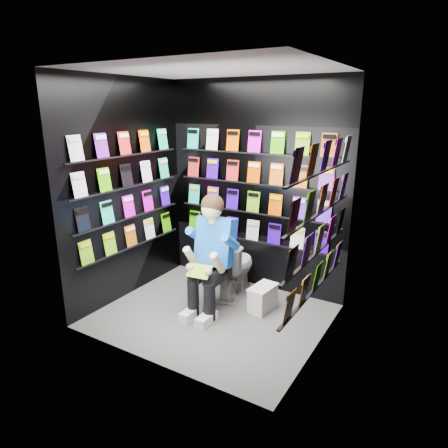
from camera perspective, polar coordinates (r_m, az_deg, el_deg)
The scene contains 14 objects.
floor at distance 4.61m, azimuth -1.71°, elevation -12.93°, with size 2.40×2.40×0.00m, color #60605E.
ceiling at distance 4.03m, azimuth -2.04°, elevation 21.26°, with size 2.40×2.40×0.00m, color white.
wall_back at distance 4.98m, azimuth 4.40°, elevation 5.27°, with size 2.40×0.04×2.60m, color black.
wall_front at distance 3.36m, azimuth -11.12°, elevation -0.46°, with size 2.40×0.04×2.60m, color black.
wall_left at distance 4.87m, azimuth -13.85°, elevation 4.59°, with size 0.04×2.00×2.60m, color black.
wall_right at distance 3.64m, azimuth 14.22°, elevation 0.63°, with size 0.04×2.00×2.60m, color black.
comics_back at distance 4.95m, azimuth 4.25°, elevation 5.27°, with size 2.10×0.06×1.37m, color red, non-canonical shape.
comics_left at distance 4.85m, azimuth -13.60°, elevation 4.62°, with size 0.06×1.70×1.37m, color red, non-canonical shape.
comics_right at distance 3.65m, azimuth 13.77°, elevation 0.78°, with size 0.06×1.70×1.37m, color red, non-canonical shape.
toilet at distance 4.93m, azimuth 1.33°, elevation -6.15°, with size 0.42×0.75×0.73m, color white.
longbox at distance 4.69m, azimuth 5.56°, elevation -10.63°, with size 0.20×0.36×0.27m, color white.
longbox_lid at distance 4.62m, azimuth 5.61°, elevation -9.00°, with size 0.21×0.38×0.03m, color white.
reader at distance 4.47m, azimuth -1.06°, elevation -2.66°, with size 0.56×0.82×1.51m, color blue, non-canonical shape.
held_comic at distance 4.28m, azimuth -3.54°, elevation -6.73°, with size 0.25×0.01×0.18m, color #1A9727.
Camera 1 is at (2.18, -3.37, 2.26)m, focal length 32.00 mm.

